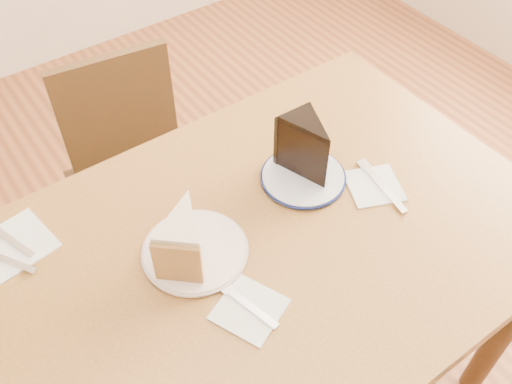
# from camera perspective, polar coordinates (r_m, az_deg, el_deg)

# --- Properties ---
(table) EXTENTS (1.20, 0.80, 0.75)m
(table) POSITION_cam_1_polar(r_m,az_deg,el_deg) (1.23, 0.53, -7.85)
(table) COLOR brown
(table) RESTS_ON ground
(chair_far) EXTENTS (0.44, 0.44, 0.80)m
(chair_far) POSITION_cam_1_polar(r_m,az_deg,el_deg) (1.72, -11.40, 1.23)
(chair_far) COLOR black
(chair_far) RESTS_ON ground
(plate_cream) EXTENTS (0.20, 0.20, 0.01)m
(plate_cream) POSITION_cam_1_polar(r_m,az_deg,el_deg) (1.14, -6.11, -5.91)
(plate_cream) COLOR white
(plate_cream) RESTS_ON table
(plate_navy) EXTENTS (0.18, 0.18, 0.01)m
(plate_navy) POSITION_cam_1_polar(r_m,az_deg,el_deg) (1.27, 4.74, 1.49)
(plate_navy) COLOR white
(plate_navy) RESTS_ON table
(carrot_cake) EXTENTS (0.15, 0.15, 0.10)m
(carrot_cake) POSITION_cam_1_polar(r_m,az_deg,el_deg) (1.10, -7.13, -4.32)
(carrot_cake) COLOR white
(carrot_cake) RESTS_ON plate_cream
(chocolate_cake) EXTENTS (0.09, 0.12, 0.13)m
(chocolate_cake) POSITION_cam_1_polar(r_m,az_deg,el_deg) (1.23, 5.37, 4.08)
(chocolate_cake) COLOR black
(chocolate_cake) RESTS_ON plate_navy
(napkin_cream) EXTENTS (0.15, 0.15, 0.00)m
(napkin_cream) POSITION_cam_1_polar(r_m,az_deg,el_deg) (1.07, -0.66, -11.64)
(napkin_cream) COLOR white
(napkin_cream) RESTS_ON table
(napkin_navy) EXTENTS (0.15, 0.15, 0.00)m
(napkin_navy) POSITION_cam_1_polar(r_m,az_deg,el_deg) (1.28, 11.72, 0.61)
(napkin_navy) COLOR white
(napkin_navy) RESTS_ON table
(napkin_spare) EXTENTS (0.15, 0.15, 0.00)m
(napkin_spare) POSITION_cam_1_polar(r_m,az_deg,el_deg) (1.25, -22.94, -4.86)
(napkin_spare) COLOR white
(napkin_spare) RESTS_ON table
(fork_cream) EXTENTS (0.05, 0.14, 0.00)m
(fork_cream) POSITION_cam_1_polar(r_m,az_deg,el_deg) (1.07, -0.84, -11.21)
(fork_cream) COLOR silver
(fork_cream) RESTS_ON napkin_cream
(knife_navy) EXTENTS (0.05, 0.17, 0.00)m
(knife_navy) POSITION_cam_1_polar(r_m,az_deg,el_deg) (1.28, 12.52, 0.61)
(knife_navy) COLOR silver
(knife_navy) RESTS_ON napkin_navy
(fork_spare) EXTENTS (0.06, 0.14, 0.00)m
(fork_spare) POSITION_cam_1_polar(r_m,az_deg,el_deg) (1.25, -23.38, -4.38)
(fork_spare) COLOR white
(fork_spare) RESTS_ON napkin_spare
(knife_spare) EXTENTS (0.10, 0.14, 0.00)m
(knife_spare) POSITION_cam_1_polar(r_m,az_deg,el_deg) (1.23, -24.07, -6.08)
(knife_spare) COLOR silver
(knife_spare) RESTS_ON napkin_spare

